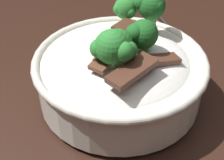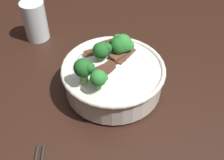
% 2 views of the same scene
% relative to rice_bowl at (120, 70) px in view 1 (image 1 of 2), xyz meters
% --- Properties ---
extents(dining_table, '(1.52, 1.06, 0.76)m').
position_rel_rice_bowl_xyz_m(dining_table, '(0.12, 0.01, -0.16)').
color(dining_table, black).
rests_on(dining_table, ground).
extents(rice_bowl, '(0.26, 0.26, 0.15)m').
position_rel_rice_bowl_xyz_m(rice_bowl, '(0.00, 0.00, 0.00)').
color(rice_bowl, silver).
rests_on(rice_bowl, dining_table).
extents(chopsticks_pair, '(0.04, 0.21, 0.01)m').
position_rel_rice_bowl_xyz_m(chopsticks_pair, '(-0.15, -0.28, -0.05)').
color(chopsticks_pair, '#28231E').
rests_on(chopsticks_pair, dining_table).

